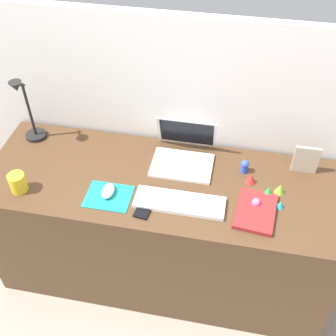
{
  "coord_description": "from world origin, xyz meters",
  "views": [
    {
      "loc": [
        0.3,
        -1.38,
        2.17
      ],
      "look_at": [
        0.03,
        0.0,
        0.83
      ],
      "focal_mm": 44.79,
      "sensor_mm": 36.0,
      "label": 1
    }
  ],
  "objects_px": {
    "keyboard": "(180,203)",
    "laptop": "(184,150)",
    "toy_figurine_lime": "(280,189)",
    "desk_lamp": "(27,112)",
    "coffee_mug": "(18,183)",
    "toy_figurine_pink": "(256,203)",
    "cell_phone": "(145,208)",
    "notebook_pad": "(256,211)",
    "toy_figurine_red": "(251,178)",
    "toy_figurine_green": "(268,191)",
    "mouse": "(108,191)",
    "toy_figurine_cyan": "(280,205)",
    "picture_frame": "(306,160)",
    "toy_figurine_blue": "(245,166)"
  },
  "relations": [
    {
      "from": "keyboard",
      "to": "toy_figurine_pink",
      "type": "height_order",
      "value": "toy_figurine_pink"
    },
    {
      "from": "desk_lamp",
      "to": "coffee_mug",
      "type": "bearing_deg",
      "value": -76.41
    },
    {
      "from": "picture_frame",
      "to": "coffee_mug",
      "type": "height_order",
      "value": "picture_frame"
    },
    {
      "from": "laptop",
      "to": "toy_figurine_pink",
      "type": "height_order",
      "value": "laptop"
    },
    {
      "from": "notebook_pad",
      "to": "picture_frame",
      "type": "bearing_deg",
      "value": 61.34
    },
    {
      "from": "keyboard",
      "to": "laptop",
      "type": "bearing_deg",
      "value": 95.8
    },
    {
      "from": "toy_figurine_pink",
      "to": "toy_figurine_green",
      "type": "xyz_separation_m",
      "value": [
        0.05,
        0.08,
        0.0
      ]
    },
    {
      "from": "desk_lamp",
      "to": "notebook_pad",
      "type": "height_order",
      "value": "desk_lamp"
    },
    {
      "from": "coffee_mug",
      "to": "toy_figurine_cyan",
      "type": "height_order",
      "value": "coffee_mug"
    },
    {
      "from": "cell_phone",
      "to": "toy_figurine_red",
      "type": "xyz_separation_m",
      "value": [
        0.46,
        0.26,
        0.02
      ]
    },
    {
      "from": "laptop",
      "to": "keyboard",
      "type": "height_order",
      "value": "laptop"
    },
    {
      "from": "toy_figurine_red",
      "to": "toy_figurine_lime",
      "type": "bearing_deg",
      "value": -17.21
    },
    {
      "from": "keyboard",
      "to": "toy_figurine_green",
      "type": "xyz_separation_m",
      "value": [
        0.39,
        0.13,
        0.02
      ]
    },
    {
      "from": "picture_frame",
      "to": "toy_figurine_lime",
      "type": "height_order",
      "value": "picture_frame"
    },
    {
      "from": "mouse",
      "to": "toy_figurine_blue",
      "type": "distance_m",
      "value": 0.67
    },
    {
      "from": "toy_figurine_blue",
      "to": "cell_phone",
      "type": "bearing_deg",
      "value": -142.52
    },
    {
      "from": "toy_figurine_cyan",
      "to": "notebook_pad",
      "type": "bearing_deg",
      "value": -153.87
    },
    {
      "from": "toy_figurine_pink",
      "to": "toy_figurine_red",
      "type": "bearing_deg",
      "value": 101.5
    },
    {
      "from": "toy_figurine_blue",
      "to": "toy_figurine_green",
      "type": "distance_m",
      "value": 0.18
    },
    {
      "from": "notebook_pad",
      "to": "laptop",
      "type": "bearing_deg",
      "value": 147.6
    },
    {
      "from": "notebook_pad",
      "to": "coffee_mug",
      "type": "height_order",
      "value": "coffee_mug"
    },
    {
      "from": "laptop",
      "to": "toy_figurine_pink",
      "type": "distance_m",
      "value": 0.45
    },
    {
      "from": "notebook_pad",
      "to": "toy_figurine_lime",
      "type": "relative_size",
      "value": 4.84
    },
    {
      "from": "toy_figurine_red",
      "to": "toy_figurine_green",
      "type": "height_order",
      "value": "same"
    },
    {
      "from": "toy_figurine_pink",
      "to": "toy_figurine_lime",
      "type": "bearing_deg",
      "value": 45.08
    },
    {
      "from": "desk_lamp",
      "to": "coffee_mug",
      "type": "distance_m",
      "value": 0.39
    },
    {
      "from": "keyboard",
      "to": "toy_figurine_red",
      "type": "relative_size",
      "value": 7.66
    },
    {
      "from": "cell_phone",
      "to": "toy_figurine_red",
      "type": "relative_size",
      "value": 2.39
    },
    {
      "from": "toy_figurine_blue",
      "to": "toy_figurine_cyan",
      "type": "relative_size",
      "value": 1.83
    },
    {
      "from": "toy_figurine_green",
      "to": "desk_lamp",
      "type": "bearing_deg",
      "value": 171.99
    },
    {
      "from": "laptop",
      "to": "toy_figurine_lime",
      "type": "distance_m",
      "value": 0.5
    },
    {
      "from": "toy_figurine_red",
      "to": "toy_figurine_cyan",
      "type": "bearing_deg",
      "value": -44.47
    },
    {
      "from": "toy_figurine_green",
      "to": "toy_figurine_pink",
      "type": "bearing_deg",
      "value": -123.12
    },
    {
      "from": "toy_figurine_lime",
      "to": "toy_figurine_green",
      "type": "bearing_deg",
      "value": -154.66
    },
    {
      "from": "keyboard",
      "to": "toy_figurine_pink",
      "type": "bearing_deg",
      "value": 9.23
    },
    {
      "from": "toy_figurine_pink",
      "to": "desk_lamp",
      "type": "bearing_deg",
      "value": 167.87
    },
    {
      "from": "laptop",
      "to": "keyboard",
      "type": "xyz_separation_m",
      "value": [
        0.03,
        -0.31,
        -0.04
      ]
    },
    {
      "from": "toy_figurine_red",
      "to": "toy_figurine_lime",
      "type": "relative_size",
      "value": 1.08
    },
    {
      "from": "laptop",
      "to": "cell_phone",
      "type": "relative_size",
      "value": 2.34
    },
    {
      "from": "coffee_mug",
      "to": "toy_figurine_pink",
      "type": "bearing_deg",
      "value": 5.7
    },
    {
      "from": "mouse",
      "to": "toy_figurine_cyan",
      "type": "distance_m",
      "value": 0.78
    },
    {
      "from": "laptop",
      "to": "toy_figurine_lime",
      "type": "xyz_separation_m",
      "value": [
        0.47,
        -0.15,
        -0.03
      ]
    },
    {
      "from": "mouse",
      "to": "toy_figurine_green",
      "type": "distance_m",
      "value": 0.74
    },
    {
      "from": "picture_frame",
      "to": "notebook_pad",
      "type": "bearing_deg",
      "value": -124.65
    },
    {
      "from": "cell_phone",
      "to": "toy_figurine_pink",
      "type": "xyz_separation_m",
      "value": [
        0.49,
        0.11,
        0.02
      ]
    },
    {
      "from": "keyboard",
      "to": "toy_figurine_cyan",
      "type": "bearing_deg",
      "value": 8.52
    },
    {
      "from": "toy_figurine_blue",
      "to": "toy_figurine_red",
      "type": "distance_m",
      "value": 0.08
    },
    {
      "from": "coffee_mug",
      "to": "keyboard",
      "type": "bearing_deg",
      "value": 4.09
    },
    {
      "from": "toy_figurine_lime",
      "to": "desk_lamp",
      "type": "bearing_deg",
      "value": 173.4
    },
    {
      "from": "picture_frame",
      "to": "toy_figurine_green",
      "type": "relative_size",
      "value": 2.79
    }
  ]
}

